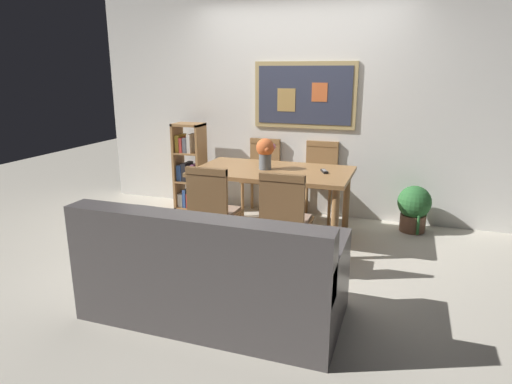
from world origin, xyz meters
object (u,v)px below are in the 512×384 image
(potted_ivy, at_px, (414,207))
(dining_chair_far_right, at_px, (320,174))
(dining_chair_far_left, at_px, (263,170))
(dining_chair_near_right, at_px, (285,215))
(leather_couch, at_px, (211,276))
(dining_chair_near_left, at_px, (212,206))
(flower_vase, at_px, (265,151))
(tv_remote, at_px, (324,171))
(dining_table, at_px, (273,178))
(bookshelf, at_px, (190,171))

(potted_ivy, bearing_deg, dining_chair_far_right, 173.04)
(dining_chair_far_left, bearing_deg, potted_ivy, -3.58)
(dining_chair_near_right, distance_m, leather_couch, 0.93)
(dining_chair_near_left, bearing_deg, flower_vase, 73.13)
(dining_chair_far_right, bearing_deg, dining_chair_near_left, -112.37)
(leather_couch, relative_size, tv_remote, 11.22)
(flower_vase, bearing_deg, dining_chair_far_right, 62.58)
(dining_table, relative_size, flower_vase, 4.99)
(leather_couch, relative_size, flower_vase, 5.64)
(dining_chair_far_left, bearing_deg, dining_chair_near_right, -65.49)
(dining_table, relative_size, potted_ivy, 3.11)
(leather_couch, height_order, tv_remote, leather_couch)
(dining_chair_near_right, height_order, leather_couch, dining_chair_near_right)
(dining_chair_near_left, bearing_deg, dining_chair_far_right, 67.63)
(dining_chair_near_left, height_order, tv_remote, dining_chair_near_left)
(tv_remote, bearing_deg, dining_chair_near_right, -101.04)
(dining_table, height_order, bookshelf, bookshelf)
(potted_ivy, xyz_separation_m, tv_remote, (-0.89, -0.62, 0.47))
(dining_table, distance_m, dining_chair_near_right, 0.89)
(leather_couch, bearing_deg, bookshelf, 120.38)
(dining_chair_near_left, height_order, potted_ivy, dining_chair_near_left)
(tv_remote, bearing_deg, dining_table, -174.89)
(dining_table, xyz_separation_m, dining_chair_far_right, (0.34, 0.80, -0.11))
(dining_chair_near_left, xyz_separation_m, leather_couch, (0.38, -0.86, -0.23))
(leather_couch, bearing_deg, flower_vase, 94.75)
(dining_chair_far_right, xyz_separation_m, flower_vase, (-0.42, -0.80, 0.38))
(dining_chair_near_right, bearing_deg, dining_chair_far_right, 90.68)
(dining_table, relative_size, tv_remote, 9.92)
(dining_chair_far_right, xyz_separation_m, dining_chair_near_left, (-0.66, -1.60, 0.00))
(dining_table, distance_m, dining_chair_near_left, 0.87)
(dining_table, distance_m, potted_ivy, 1.61)
(bookshelf, xyz_separation_m, potted_ivy, (2.69, 0.05, -0.21))
(potted_ivy, bearing_deg, dining_table, -154.68)
(dining_chair_near_left, relative_size, leather_couch, 0.51)
(dining_table, relative_size, dining_chair_near_left, 1.75)
(dining_table, bearing_deg, tv_remote, 5.11)
(dining_chair_far_right, distance_m, tv_remote, 0.80)
(dining_chair_near_left, relative_size, flower_vase, 2.85)
(dining_chair_far_left, bearing_deg, dining_chair_far_right, 1.59)
(leather_couch, bearing_deg, dining_table, 91.99)
(potted_ivy, bearing_deg, flower_vase, -155.72)
(dining_chair_near_right, bearing_deg, dining_chair_far_left, 114.51)
(dining_chair_far_right, xyz_separation_m, potted_ivy, (1.07, -0.13, -0.26))
(dining_chair_near_left, xyz_separation_m, flower_vase, (0.24, 0.80, 0.38))
(dining_chair_far_right, bearing_deg, potted_ivy, -6.96)
(dining_chair_near_right, xyz_separation_m, potted_ivy, (1.06, 1.48, -0.26))
(dining_chair_near_left, bearing_deg, dining_table, 68.14)
(leather_couch, height_order, flower_vase, flower_vase)
(dining_chair_near_left, distance_m, potted_ivy, 2.29)
(tv_remote, bearing_deg, leather_couch, -105.24)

